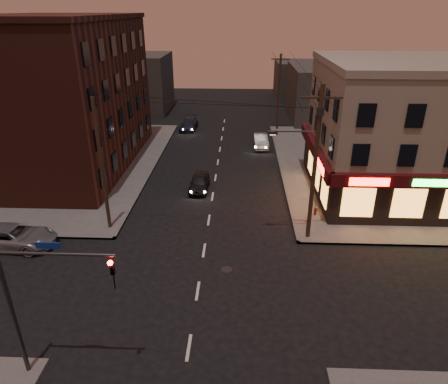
# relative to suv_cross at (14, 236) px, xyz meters

# --- Properties ---
(ground) EXTENTS (120.00, 120.00, 0.00)m
(ground) POSITION_rel_suv_cross_xyz_m (12.17, -4.00, -0.73)
(ground) COLOR black
(ground) RESTS_ON ground
(sidewalk_ne) EXTENTS (24.00, 28.00, 0.15)m
(sidewalk_ne) POSITION_rel_suv_cross_xyz_m (30.17, 15.00, -0.65)
(sidewalk_ne) COLOR #514F4C
(sidewalk_ne) RESTS_ON ground
(sidewalk_nw) EXTENTS (24.00, 28.00, 0.15)m
(sidewalk_nw) POSITION_rel_suv_cross_xyz_m (-5.83, 15.00, -0.65)
(sidewalk_nw) COLOR #514F4C
(sidewalk_nw) RESTS_ON ground
(pizza_building) EXTENTS (15.85, 12.85, 10.50)m
(pizza_building) POSITION_rel_suv_cross_xyz_m (28.10, 9.43, 4.62)
(pizza_building) COLOR gray
(pizza_building) RESTS_ON sidewalk_ne
(brick_apartment) EXTENTS (12.00, 20.00, 13.00)m
(brick_apartment) POSITION_rel_suv_cross_xyz_m (-2.33, 15.00, 5.92)
(brick_apartment) COLOR #451E16
(brick_apartment) RESTS_ON sidewalk_nw
(bg_building_ne_a) EXTENTS (10.00, 12.00, 7.00)m
(bg_building_ne_a) POSITION_rel_suv_cross_xyz_m (26.17, 34.00, 2.77)
(bg_building_ne_a) COLOR #3F3D3A
(bg_building_ne_a) RESTS_ON ground
(bg_building_nw) EXTENTS (9.00, 10.00, 8.00)m
(bg_building_nw) POSITION_rel_suv_cross_xyz_m (-0.83, 38.00, 3.27)
(bg_building_nw) COLOR #3F3D3A
(bg_building_nw) RESTS_ON ground
(bg_building_ne_b) EXTENTS (8.00, 8.00, 6.00)m
(bg_building_ne_b) POSITION_rel_suv_cross_xyz_m (24.17, 48.00, 2.27)
(bg_building_ne_b) COLOR #3F3D3A
(bg_building_ne_b) RESTS_ON ground
(utility_pole_main) EXTENTS (4.20, 0.44, 10.00)m
(utility_pole_main) POSITION_rel_suv_cross_xyz_m (18.85, 1.80, 5.04)
(utility_pole_main) COLOR #382619
(utility_pole_main) RESTS_ON sidewalk_ne
(utility_pole_far) EXTENTS (0.26, 0.26, 9.00)m
(utility_pole_far) POSITION_rel_suv_cross_xyz_m (18.97, 28.00, 3.92)
(utility_pole_far) COLOR #382619
(utility_pole_far) RESTS_ON sidewalk_ne
(utility_pole_west) EXTENTS (0.24, 0.24, 9.00)m
(utility_pole_west) POSITION_rel_suv_cross_xyz_m (5.37, 2.50, 3.92)
(utility_pole_west) COLOR #382619
(utility_pole_west) RESTS_ON sidewalk_nw
(traffic_signal) EXTENTS (4.49, 0.32, 6.47)m
(traffic_signal) POSITION_rel_suv_cross_xyz_m (6.60, -9.60, 3.43)
(traffic_signal) COLOR #333538
(traffic_signal) RESTS_ON ground
(suv_cross) EXTENTS (5.38, 2.77, 1.45)m
(suv_cross) POSITION_rel_suv_cross_xyz_m (0.00, 0.00, 0.00)
(suv_cross) COLOR gray
(suv_cross) RESTS_ON ground
(sedan_near) EXTENTS (1.66, 3.90, 1.32)m
(sedan_near) POSITION_rel_suv_cross_xyz_m (10.98, 9.32, -0.07)
(sedan_near) COLOR black
(sedan_near) RESTS_ON ground
(sedan_mid) EXTENTS (1.66, 4.29, 1.39)m
(sedan_mid) POSITION_rel_suv_cross_xyz_m (16.63, 21.01, -0.03)
(sedan_mid) COLOR gray
(sedan_mid) RESTS_ON ground
(sedan_far) EXTENTS (2.17, 4.83, 1.37)m
(sedan_far) POSITION_rel_suv_cross_xyz_m (7.84, 27.71, -0.04)
(sedan_far) COLOR #1B2337
(sedan_far) RESTS_ON ground
(fire_hydrant) EXTENTS (0.30, 0.30, 0.66)m
(fire_hydrant) POSITION_rel_suv_cross_xyz_m (19.97, 4.87, -0.21)
(fire_hydrant) COLOR maroon
(fire_hydrant) RESTS_ON sidewalk_ne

